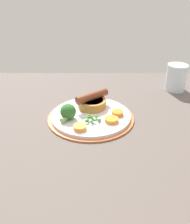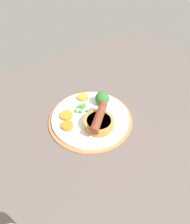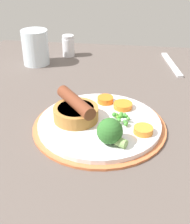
% 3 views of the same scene
% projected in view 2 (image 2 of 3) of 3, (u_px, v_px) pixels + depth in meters
% --- Properties ---
extents(dining_table, '(1.10, 0.80, 0.03)m').
position_uv_depth(dining_table, '(99.00, 120.00, 0.65)').
color(dining_table, '#564C47').
rests_on(dining_table, ground).
extents(dinner_plate, '(0.26, 0.26, 0.01)m').
position_uv_depth(dinner_plate, '(90.00, 118.00, 0.63)').
color(dinner_plate, '#CC6B3D').
rests_on(dinner_plate, dining_table).
extents(sausage_pudding, '(0.10, 0.09, 0.05)m').
position_uv_depth(sausage_pudding, '(99.00, 122.00, 0.58)').
color(sausage_pudding, '#AD7538').
rests_on(sausage_pudding, dinner_plate).
extents(pea_pile, '(0.05, 0.04, 0.02)m').
position_uv_depth(pea_pile, '(82.00, 108.00, 0.64)').
color(pea_pile, '#4E8C2F').
rests_on(pea_pile, dinner_plate).
extents(broccoli_floret_near, '(0.05, 0.06, 0.05)m').
position_uv_depth(broccoli_floret_near, '(102.00, 98.00, 0.65)').
color(broccoli_floret_near, '#2D6628').
rests_on(broccoli_floret_near, dinner_plate).
extents(carrot_slice_0, '(0.05, 0.05, 0.01)m').
position_uv_depth(carrot_slice_0, '(67.00, 126.00, 0.59)').
color(carrot_slice_0, orange).
rests_on(carrot_slice_0, dinner_plate).
extents(carrot_slice_2, '(0.04, 0.04, 0.01)m').
position_uv_depth(carrot_slice_2, '(82.00, 97.00, 0.68)').
color(carrot_slice_2, orange).
rests_on(carrot_slice_2, dinner_plate).
extents(carrot_slice_3, '(0.04, 0.04, 0.01)m').
position_uv_depth(carrot_slice_3, '(67.00, 115.00, 0.62)').
color(carrot_slice_3, orange).
rests_on(carrot_slice_3, dinner_plate).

